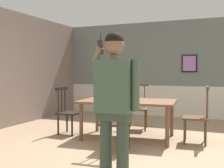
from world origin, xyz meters
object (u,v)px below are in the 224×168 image
Objects in this scene: dining_table at (128,104)px; chair_opposite_corner at (114,122)px; person_figure at (115,97)px; chair_by_doorway at (68,112)px; chair_at_table_head at (138,107)px; chair_near_window at (198,116)px.

chair_opposite_corner is at bearing -84.37° from dining_table.
chair_opposite_corner reaches higher than dining_table.
chair_opposite_corner is at bearing -68.81° from person_figure.
chair_by_doorway is 1.57m from chair_at_table_head.
chair_near_window is 1.01× the size of chair_at_table_head.
chair_opposite_corner is at bearing 60.49° from chair_by_doorway.
chair_by_doorway is 0.56× the size of person_figure.
dining_table is at bearing 90.03° from chair_near_window.
chair_near_window is 1.58m from chair_at_table_head.
chair_opposite_corner is 1.45m from person_figure.
person_figure is (1.88, -2.05, 0.54)m from chair_by_doorway.
chair_near_window reaches higher than dining_table.
chair_by_doorway is 0.98× the size of chair_opposite_corner.
chair_near_window reaches higher than chair_by_doorway.
chair_at_table_head reaches higher than dining_table.
chair_near_window is 2.56m from chair_by_doorway.
chair_by_doorway is 2.83m from person_figure.
dining_table is 0.94m from chair_opposite_corner.
dining_table is at bearing 84.06° from chair_at_table_head.
person_figure is (0.70, -3.09, 0.52)m from chair_at_table_head.
person_figure reaches higher than chair_near_window.
chair_near_window is 1.58m from chair_opposite_corner.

